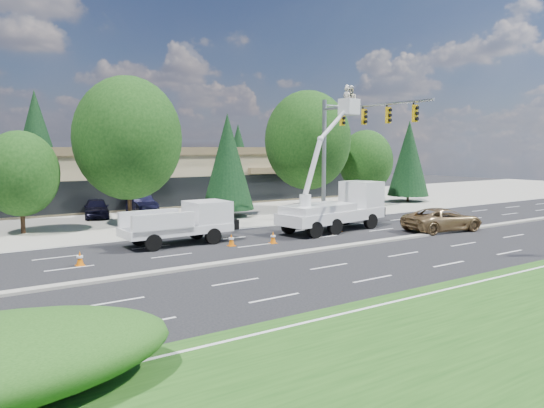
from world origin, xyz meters
TOP-DOWN VIEW (x-y plane):
  - ground at (0.00, 0.00)m, footprint 140.00×140.00m
  - concrete_apron at (0.00, 20.00)m, footprint 140.00×22.00m
  - grass_verge at (0.00, -13.00)m, footprint 140.00×10.00m
  - road_median at (0.00, 0.00)m, footprint 120.00×0.55m
  - strip_mall at (0.00, 29.97)m, footprint 50.40×15.40m
  - tree_front_c at (-10.00, 15.00)m, footprint 4.72×4.72m
  - tree_front_d at (-3.00, 15.00)m, footprint 7.52×7.52m
  - tree_front_e at (5.00, 15.00)m, footprint 4.14×4.14m
  - tree_front_f at (13.00, 15.00)m, footprint 7.49×7.49m
  - tree_front_g at (20.00, 15.00)m, footprint 5.13×5.13m
  - tree_front_h at (26.00, 15.00)m, footprint 4.14×4.14m
  - tree_back_b at (-4.00, 42.00)m, footprint 5.98×5.98m
  - tree_back_c at (10.00, 42.00)m, footprint 4.04×4.04m
  - tree_back_d at (22.00, 42.00)m, footprint 4.41×4.41m
  - signal_mast at (10.03, 7.04)m, footprint 2.76×10.16m
  - utility_pickup at (-3.03, 5.92)m, footprint 6.22×2.54m
  - bucket_truck at (7.63, 4.82)m, footprint 8.51×3.68m
  - traffic_cone_a at (-9.45, 3.51)m, footprint 0.40×0.40m
  - traffic_cone_b at (-1.14, 3.84)m, footprint 0.40×0.40m
  - traffic_cone_c at (1.24, 3.20)m, footprint 0.40×0.40m
  - traffic_cone_d at (7.18, 4.26)m, footprint 0.40×0.40m
  - minivan at (13.00, 0.60)m, footprint 5.80×3.31m
  - parked_car_west at (-3.88, 20.16)m, footprint 2.89×4.81m
  - parked_car_east at (0.00, 21.00)m, footprint 1.91×4.91m

SIDE VIEW (x-z plane):
  - ground at x=0.00m, z-range 0.00..0.00m
  - concrete_apron at x=0.00m, z-range 0.00..0.01m
  - grass_verge at x=0.00m, z-range 0.00..0.01m
  - road_median at x=0.00m, z-range 0.00..0.12m
  - traffic_cone_a at x=-9.45m, z-range -0.01..0.69m
  - traffic_cone_b at x=-1.14m, z-range -0.01..0.69m
  - traffic_cone_c at x=1.24m, z-range -0.01..0.69m
  - traffic_cone_d at x=7.18m, z-range -0.01..0.69m
  - minivan at x=13.00m, z-range 0.00..1.53m
  - parked_car_west at x=-3.88m, z-range 0.00..1.53m
  - parked_car_east at x=0.00m, z-range 0.00..1.59m
  - utility_pickup at x=-3.03m, z-range -0.21..2.16m
  - bucket_truck at x=7.63m, z-range -2.82..6.76m
  - strip_mall at x=0.00m, z-range 0.08..5.58m
  - tree_front_c at x=-10.00m, z-range 0.56..7.11m
  - tree_front_g at x=20.00m, z-range 0.61..7.73m
  - tree_back_c at x=10.00m, z-range 0.29..8.25m
  - tree_front_e at x=5.00m, z-range 0.30..8.45m
  - tree_front_h at x=26.00m, z-range 0.30..8.47m
  - tree_back_d at x=22.00m, z-range 0.32..9.01m
  - signal_mast at x=10.03m, z-range 1.56..10.56m
  - tree_front_f at x=13.00m, z-range 0.89..11.28m
  - tree_front_d at x=-3.00m, z-range 0.89..11.33m
  - tree_back_b at x=-4.00m, z-range 0.43..12.22m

